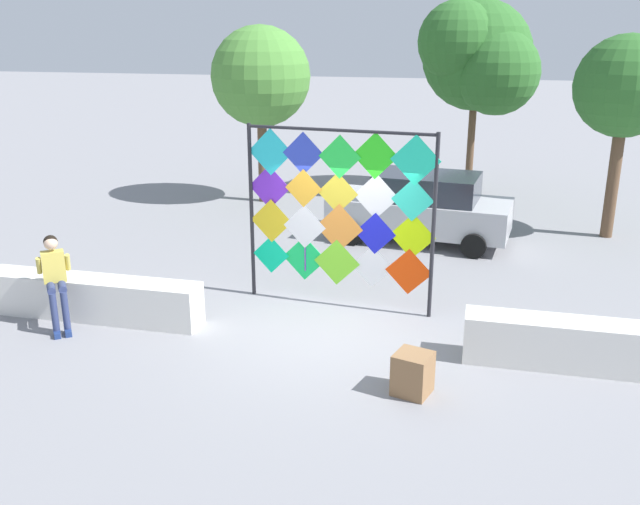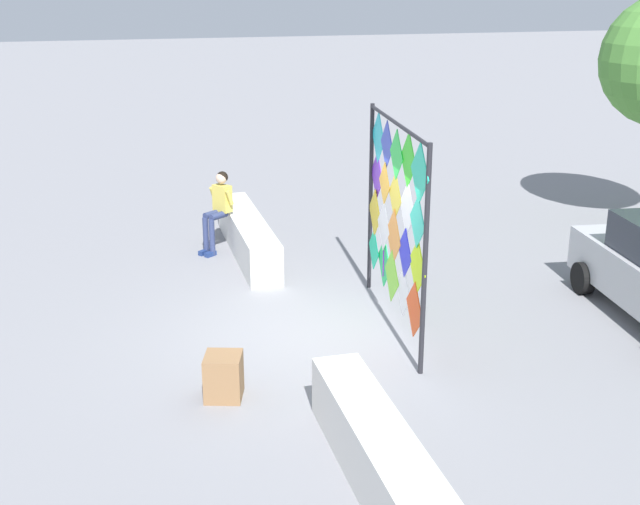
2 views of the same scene
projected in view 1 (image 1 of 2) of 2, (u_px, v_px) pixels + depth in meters
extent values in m
plane|color=gray|center=(330.00, 332.00, 11.32)|extent=(120.00, 120.00, 0.00)
cube|color=silver|center=(92.00, 298.00, 11.76)|extent=(3.89, 0.59, 0.73)
cube|color=silver|center=(601.00, 347.00, 9.95)|extent=(3.89, 0.59, 0.73)
cylinder|color=#232328|center=(252.00, 212.00, 12.45)|extent=(0.07, 0.07, 3.19)
cylinder|color=#232328|center=(433.00, 228.00, 11.43)|extent=(0.07, 0.07, 3.19)
cylinder|color=#232328|center=(339.00, 130.00, 11.46)|extent=(3.30, 0.38, 0.06)
cube|color=#09D992|center=(271.00, 255.00, 12.57)|extent=(0.70, 0.08, 0.70)
cube|color=#14D25B|center=(305.00, 258.00, 12.39)|extent=(0.83, 0.09, 0.83)
cube|color=#77DE29|center=(337.00, 262.00, 12.18)|extent=(0.84, 0.09, 0.85)
cube|color=white|center=(372.00, 266.00, 11.99)|extent=(0.75, 0.09, 0.75)
cube|color=#F23D07|center=(409.00, 272.00, 11.79)|extent=(0.82, 0.09, 0.82)
cube|color=yellow|center=(271.00, 221.00, 12.36)|extent=(0.80, 0.09, 0.80)
cylinder|color=blue|center=(272.00, 251.00, 12.55)|extent=(0.02, 0.02, 0.36)
cube|color=white|center=(305.00, 227.00, 12.18)|extent=(0.79, 0.09, 0.79)
cylinder|color=#AD16E5|center=(305.00, 259.00, 12.38)|extent=(0.02, 0.02, 0.44)
cube|color=orange|center=(339.00, 228.00, 11.97)|extent=(0.86, 0.10, 0.87)
cube|color=#181DCC|center=(375.00, 234.00, 11.79)|extent=(0.73, 0.08, 0.74)
cube|color=#BFEF0A|center=(412.00, 236.00, 11.59)|extent=(0.80, 0.09, 0.80)
cylinder|color=#4116E5|center=(411.00, 267.00, 11.77)|extent=(0.02, 0.02, 0.31)
cube|color=#6B28CC|center=(270.00, 187.00, 12.21)|extent=(0.79, 0.09, 0.79)
cylinder|color=#90E516|center=(270.00, 215.00, 12.38)|extent=(0.02, 0.02, 0.23)
cube|color=#F8AC2B|center=(303.00, 188.00, 11.97)|extent=(0.68, 0.08, 0.68)
cube|color=yellow|center=(338.00, 193.00, 11.80)|extent=(0.73, 0.08, 0.73)
cube|color=white|center=(376.00, 196.00, 11.60)|extent=(0.79, 0.09, 0.79)
cylinder|color=blue|center=(375.00, 227.00, 11.78)|extent=(0.02, 0.02, 0.28)
cube|color=#2AD3B1|center=(413.00, 200.00, 11.38)|extent=(0.73, 0.08, 0.73)
cube|color=#28D8E4|center=(270.00, 152.00, 12.00)|extent=(0.83, 0.09, 0.83)
cube|color=blue|center=(303.00, 153.00, 11.80)|extent=(0.75, 0.09, 0.75)
cube|color=#28F54C|center=(340.00, 157.00, 11.59)|extent=(0.75, 0.09, 0.75)
cube|color=#2DF621|center=(375.00, 156.00, 11.39)|extent=(0.79, 0.09, 0.79)
cube|color=#21E8B2|center=(416.00, 160.00, 11.17)|extent=(0.84, 0.09, 0.85)
cylinder|color=navy|center=(55.00, 315.00, 11.08)|extent=(0.11, 0.11, 0.73)
cylinder|color=navy|center=(51.00, 288.00, 11.13)|extent=(0.34, 0.40, 0.13)
cube|color=navy|center=(57.00, 334.00, 11.13)|extent=(0.22, 0.25, 0.09)
cylinder|color=navy|center=(66.00, 313.00, 11.14)|extent=(0.11, 0.11, 0.73)
cylinder|color=navy|center=(62.00, 286.00, 11.19)|extent=(0.34, 0.40, 0.13)
cube|color=navy|center=(68.00, 332.00, 11.19)|extent=(0.22, 0.25, 0.09)
cube|color=gold|center=(54.00, 266.00, 11.25)|extent=(0.41, 0.37, 0.52)
sphere|color=#DBB293|center=(51.00, 243.00, 11.12)|extent=(0.22, 0.22, 0.22)
sphere|color=black|center=(50.00, 242.00, 11.13)|extent=(0.22, 0.22, 0.22)
cylinder|color=gold|center=(39.00, 266.00, 11.13)|extent=(0.17, 0.19, 0.31)
cylinder|color=gold|center=(68.00, 262.00, 11.30)|extent=(0.17, 0.19, 0.31)
cube|color=#B7B7BC|center=(419.00, 214.00, 16.00)|extent=(4.28, 2.21, 0.73)
cube|color=#282D38|center=(427.00, 187.00, 15.74)|extent=(2.46, 1.80, 0.59)
cylinder|color=black|center=(351.00, 233.00, 15.78)|extent=(0.57, 0.28, 0.55)
cylinder|color=black|center=(372.00, 215.00, 17.35)|extent=(0.57, 0.28, 0.55)
cylinder|color=black|center=(474.00, 246.00, 14.87)|extent=(0.57, 0.28, 0.55)
cylinder|color=black|center=(484.00, 225.00, 16.45)|extent=(0.57, 0.28, 0.55)
cube|color=olive|center=(413.00, 373.00, 9.34)|extent=(0.59, 0.58, 0.59)
cylinder|color=brown|center=(263.00, 155.00, 19.44)|extent=(0.27, 0.27, 2.68)
sphere|color=#4C8938|center=(261.00, 76.00, 18.77)|extent=(2.73, 2.73, 2.73)
sphere|color=#4C8938|center=(278.00, 78.00, 18.83)|extent=(1.61, 1.61, 1.61)
sphere|color=#4C8938|center=(266.00, 69.00, 18.69)|extent=(1.38, 1.38, 1.38)
cylinder|color=brown|center=(613.00, 178.00, 16.04)|extent=(0.28, 0.28, 2.83)
sphere|color=#2D6628|center=(626.00, 86.00, 15.38)|extent=(2.30, 2.30, 2.30)
sphere|color=#2D6628|center=(638.00, 95.00, 15.26)|extent=(1.67, 1.67, 1.67)
cylinder|color=brown|center=(471.00, 142.00, 20.26)|extent=(0.21, 0.21, 3.09)
sphere|color=#2D6628|center=(477.00, 55.00, 19.49)|extent=(3.11, 3.11, 3.11)
sphere|color=#2D6628|center=(458.00, 41.00, 18.91)|extent=(2.24, 2.24, 2.24)
sphere|color=#2D6628|center=(497.00, 72.00, 18.79)|extent=(2.33, 2.33, 2.33)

